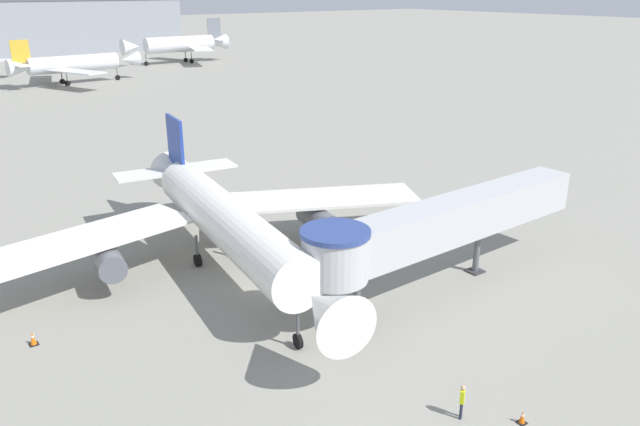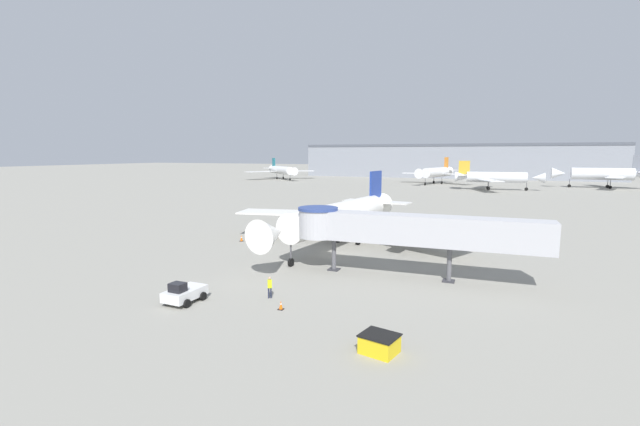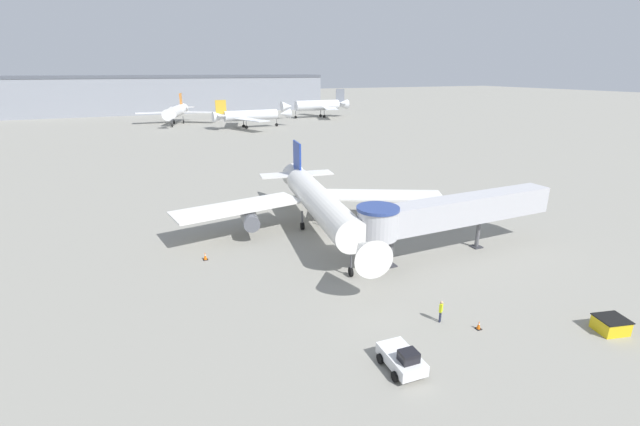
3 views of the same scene
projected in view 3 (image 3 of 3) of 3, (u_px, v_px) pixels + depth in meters
name	position (u px, v px, depth m)	size (l,w,h in m)	color
ground_plane	(332.00, 246.00, 47.86)	(800.00, 800.00, 0.00)	gray
main_airplane	(318.00, 202.00, 50.09)	(33.82, 31.09, 9.32)	white
jet_bridge	(447.00, 212.00, 44.06)	(23.93, 4.10, 6.43)	#B7B7BC
pushback_tug_white	(402.00, 359.00, 27.85)	(2.38, 3.52, 1.81)	silver
service_container_yellow	(611.00, 325.00, 31.95)	(2.52, 2.30, 1.15)	yellow
traffic_cone_port_wing	(205.00, 256.00, 44.16)	(0.51, 0.51, 0.83)	black
traffic_cone_apron_front	(479.00, 325.00, 32.32)	(0.42, 0.42, 0.70)	black
ground_crew_marshaller	(441.00, 310.00, 33.04)	(0.40, 0.36, 1.82)	#1E2338
background_jet_orange_tail	(177.00, 111.00, 154.79)	(29.26, 27.23, 10.44)	white
background_jet_gold_tail	(249.00, 115.00, 144.16)	(27.40, 30.37, 9.53)	silver
background_jet_gray_tail	(318.00, 105.00, 176.17)	(29.31, 28.74, 11.33)	silver
terminal_building	(166.00, 94.00, 196.47)	(146.41, 19.60, 16.58)	gray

